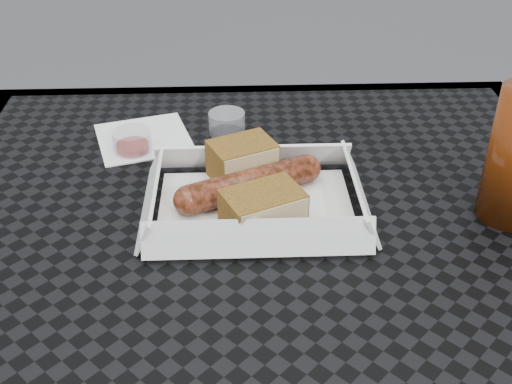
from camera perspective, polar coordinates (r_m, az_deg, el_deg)
patio_table at (r=0.74m, az=0.95°, el=-8.88°), size 0.80×0.80×0.74m
food_tray at (r=0.73m, az=-0.03°, el=-1.39°), size 0.22×0.15×0.00m
bratwurst at (r=0.74m, az=-0.57°, el=0.73°), size 0.17×0.10×0.03m
bread_near at (r=0.77m, az=-1.22°, el=2.85°), size 0.09×0.08×0.05m
bread_far at (r=0.69m, az=0.61°, el=-1.53°), size 0.10×0.08×0.04m
veg_garnish at (r=0.69m, az=5.13°, el=-3.60°), size 0.03×0.03×0.00m
napkin at (r=0.89m, az=-9.94°, el=4.73°), size 0.15×0.15×0.00m
condiment_cup_sauce at (r=0.85m, az=-10.95°, el=4.41°), size 0.05×0.05×0.03m
condiment_cup_empty at (r=0.89m, az=-2.61°, el=6.16°), size 0.05×0.05×0.03m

